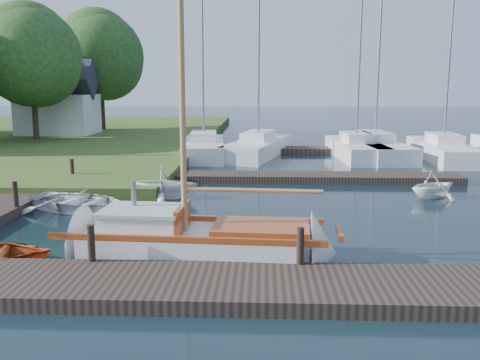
{
  "coord_description": "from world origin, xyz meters",
  "views": [
    {
      "loc": [
        0.69,
        -15.94,
        4.1
      ],
      "look_at": [
        0.0,
        0.0,
        1.2
      ],
      "focal_mm": 40.0,
      "sensor_mm": 36.0,
      "label": 1
    }
  ],
  "objects_px": {
    "tree_7": "(100,56)",
    "tender_d": "(433,183)",
    "mooring_post_1": "(91,243)",
    "tree_3": "(31,56)",
    "tender_a": "(78,199)",
    "marina_boat_4": "(443,149)",
    "tender_b": "(164,180)",
    "marina_boat_1": "(258,146)",
    "marina_boat_2": "(356,147)",
    "mooring_post_5": "(72,169)",
    "sailboat": "(200,245)",
    "marina_boat_0": "(204,146)",
    "marina_boat_3": "(375,146)",
    "house_c": "(58,105)",
    "mooring_post_2": "(300,246)",
    "mooring_post_4": "(15,194)"
  },
  "relations": [
    {
      "from": "marina_boat_2",
      "to": "mooring_post_4",
      "type": "bearing_deg",
      "value": 133.77
    },
    {
      "from": "tender_a",
      "to": "house_c",
      "type": "bearing_deg",
      "value": 42.61
    },
    {
      "from": "marina_boat_3",
      "to": "tree_7",
      "type": "relative_size",
      "value": 1.27
    },
    {
      "from": "tender_a",
      "to": "marina_boat_4",
      "type": "xyz_separation_m",
      "value": [
        15.86,
        12.52,
        0.2
      ]
    },
    {
      "from": "marina_boat_0",
      "to": "tree_3",
      "type": "height_order",
      "value": "marina_boat_0"
    },
    {
      "from": "tender_a",
      "to": "marina_boat_4",
      "type": "relative_size",
      "value": 0.31
    },
    {
      "from": "mooring_post_5",
      "to": "marina_boat_1",
      "type": "distance_m",
      "value": 12.01
    },
    {
      "from": "marina_boat_1",
      "to": "mooring_post_2",
      "type": "bearing_deg",
      "value": -162.63
    },
    {
      "from": "sailboat",
      "to": "tender_b",
      "type": "xyz_separation_m",
      "value": [
        -2.09,
        6.74,
        0.31
      ]
    },
    {
      "from": "house_c",
      "to": "tree_3",
      "type": "xyz_separation_m",
      "value": [
        0.0,
        -3.95,
        3.23
      ]
    },
    {
      "from": "tender_b",
      "to": "marina_boat_1",
      "type": "distance_m",
      "value": 12.03
    },
    {
      "from": "tender_d",
      "to": "tree_7",
      "type": "bearing_deg",
      "value": 7.7
    },
    {
      "from": "tender_a",
      "to": "house_c",
      "type": "xyz_separation_m",
      "value": [
        -8.64,
        21.11,
        2.2
      ]
    },
    {
      "from": "sailboat",
      "to": "tender_d",
      "type": "bearing_deg",
      "value": 46.95
    },
    {
      "from": "marina_boat_1",
      "to": "house_c",
      "type": "xyz_separation_m",
      "value": [
        -14.41,
        7.55,
        2.02
      ]
    },
    {
      "from": "sailboat",
      "to": "marina_boat_3",
      "type": "bearing_deg",
      "value": 70.52
    },
    {
      "from": "marina_boat_3",
      "to": "house_c",
      "type": "height_order",
      "value": "marina_boat_3"
    },
    {
      "from": "mooring_post_4",
      "to": "house_c",
      "type": "distance_m",
      "value": 23.16
    },
    {
      "from": "tender_d",
      "to": "tender_a",
      "type": "bearing_deg",
      "value": 69.39
    },
    {
      "from": "tender_a",
      "to": "tree_3",
      "type": "height_order",
      "value": "tree_3"
    },
    {
      "from": "marina_boat_2",
      "to": "marina_boat_3",
      "type": "xyz_separation_m",
      "value": [
        1.16,
        0.63,
        -0.0
      ]
    },
    {
      "from": "tender_a",
      "to": "marina_boat_0",
      "type": "relative_size",
      "value": 0.34
    },
    {
      "from": "tender_d",
      "to": "tender_b",
      "type": "bearing_deg",
      "value": 60.86
    },
    {
      "from": "sailboat",
      "to": "mooring_post_5",
      "type": "bearing_deg",
      "value": 128.62
    },
    {
      "from": "tree_3",
      "to": "tree_7",
      "type": "height_order",
      "value": "tree_7"
    },
    {
      "from": "tree_7",
      "to": "tender_d",
      "type": "bearing_deg",
      "value": -50.24
    },
    {
      "from": "marina_boat_3",
      "to": "house_c",
      "type": "distance_m",
      "value": 22.42
    },
    {
      "from": "tender_d",
      "to": "marina_boat_4",
      "type": "distance_m",
      "value": 10.68
    },
    {
      "from": "marina_boat_1",
      "to": "tender_b",
      "type": "bearing_deg",
      "value": 178.41
    },
    {
      "from": "tree_7",
      "to": "mooring_post_5",
      "type": "bearing_deg",
      "value": -76.64
    },
    {
      "from": "marina_boat_2",
      "to": "tree_3",
      "type": "xyz_separation_m",
      "value": [
        -19.88,
        4.16,
        5.23
      ]
    },
    {
      "from": "tender_a",
      "to": "marina_boat_3",
      "type": "xyz_separation_m",
      "value": [
        12.4,
        13.63,
        0.2
      ]
    },
    {
      "from": "marina_boat_3",
      "to": "sailboat",
      "type": "bearing_deg",
      "value": 152.27
    },
    {
      "from": "marina_boat_0",
      "to": "marina_boat_1",
      "type": "relative_size",
      "value": 1.02
    },
    {
      "from": "mooring_post_5",
      "to": "tender_a",
      "type": "xyz_separation_m",
      "value": [
        1.64,
        -4.11,
        -0.32
      ]
    },
    {
      "from": "mooring_post_4",
      "to": "tender_d",
      "type": "xyz_separation_m",
      "value": [
        13.88,
        3.37,
        -0.15
      ]
    },
    {
      "from": "tender_b",
      "to": "tender_d",
      "type": "distance_m",
      "value": 9.75
    },
    {
      "from": "sailboat",
      "to": "tree_3",
      "type": "relative_size",
      "value": 1.12
    },
    {
      "from": "mooring_post_5",
      "to": "marina_boat_1",
      "type": "bearing_deg",
      "value": 51.89
    },
    {
      "from": "tender_d",
      "to": "house_c",
      "type": "bearing_deg",
      "value": 16.18
    },
    {
      "from": "tender_b",
      "to": "tender_d",
      "type": "height_order",
      "value": "tender_b"
    },
    {
      "from": "tender_b",
      "to": "tree_3",
      "type": "relative_size",
      "value": 0.28
    },
    {
      "from": "marina_boat_4",
      "to": "marina_boat_1",
      "type": "bearing_deg",
      "value": 86.62
    },
    {
      "from": "tender_b",
      "to": "tree_7",
      "type": "height_order",
      "value": "tree_7"
    },
    {
      "from": "tender_b",
      "to": "marina_boat_0",
      "type": "distance_m",
      "value": 11.1
    },
    {
      "from": "tender_a",
      "to": "tree_3",
      "type": "distance_m",
      "value": 19.97
    },
    {
      "from": "mooring_post_1",
      "to": "marina_boat_0",
      "type": "height_order",
      "value": "marina_boat_0"
    },
    {
      "from": "marina_boat_0",
      "to": "tender_d",
      "type": "bearing_deg",
      "value": -142.82
    },
    {
      "from": "mooring_post_1",
      "to": "tree_3",
      "type": "bearing_deg",
      "value": 115.51
    },
    {
      "from": "mooring_post_5",
      "to": "tender_d",
      "type": "height_order",
      "value": "mooring_post_5"
    }
  ]
}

